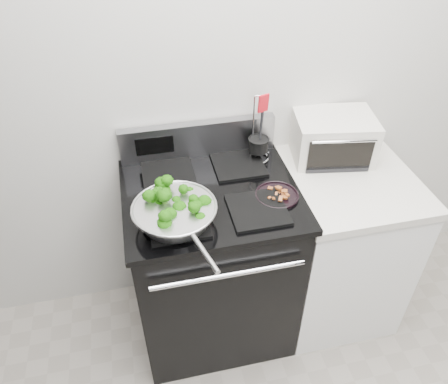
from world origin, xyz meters
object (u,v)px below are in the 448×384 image
object	(u,v)px
gas_range	(212,261)
bacon_plate	(277,193)
skillet	(175,213)
toaster_oven	(333,137)
utensil_holder	(258,148)

from	to	relation	value
gas_range	bacon_plate	size ratio (longest dim) A/B	5.82
bacon_plate	skillet	bearing A→B (deg)	-171.20
skillet	toaster_oven	xyz separation A→B (m)	(0.84, 0.36, 0.03)
skillet	bacon_plate	xyz separation A→B (m)	(0.46, 0.07, -0.04)
gas_range	toaster_oven	size ratio (longest dim) A/B	2.66
gas_range	utensil_holder	size ratio (longest dim) A/B	3.24
skillet	utensil_holder	world-z (taller)	utensil_holder
gas_range	toaster_oven	bearing A→B (deg)	16.01
gas_range	utensil_holder	distance (m)	0.63
skillet	toaster_oven	world-z (taller)	toaster_oven
skillet	utensil_holder	bearing A→B (deg)	23.69
gas_range	skillet	bearing A→B (deg)	-136.52
gas_range	bacon_plate	bearing A→B (deg)	-19.60
gas_range	bacon_plate	world-z (taller)	gas_range
skillet	bacon_plate	distance (m)	0.47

